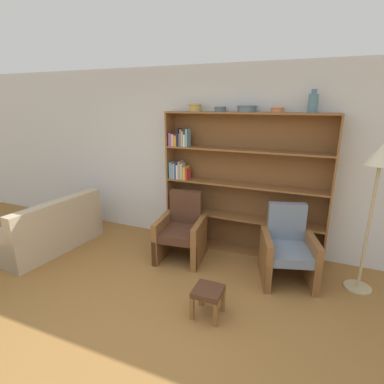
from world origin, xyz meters
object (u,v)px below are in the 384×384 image
bowl_terracotta (277,109)px  armchair_leather (182,231)px  bowl_olive (220,109)px  footstool (208,294)px  bookshelf (230,187)px  vase_tall (313,103)px  bowl_copper (247,108)px  floor_lamp (379,168)px  bowl_brass (195,107)px  couch (48,230)px  armchair_cushioned (288,249)px

bowl_terracotta → armchair_leather: size_ratio=0.19×
bowl_olive → footstool: 2.50m
bowl_terracotta → footstool: (-0.36, -1.60, -1.87)m
bookshelf → vase_tall: size_ratio=8.39×
bowl_copper → vase_tall: size_ratio=0.98×
bowl_olive → floor_lamp: (1.98, -0.41, -0.61)m
bowl_brass → armchair_leather: 1.82m
vase_tall → bowl_copper: bearing=-180.0°
bowl_brass → floor_lamp: (2.37, -0.41, -0.63)m
footstool → bowl_brass: bearing=116.9°
bookshelf → bowl_copper: size_ratio=8.59×
couch → bowl_terracotta: bearing=-66.3°
vase_tall → couch: vase_tall is taller
bookshelf → bowl_olive: bearing=-171.5°
armchair_cushioned → footstool: armchair_cushioned is taller
armchair_leather → floor_lamp: size_ratio=0.53×
bowl_brass → armchair_leather: (0.01, -0.52, -1.74)m
bookshelf → armchair_cushioned: (0.94, -0.55, -0.58)m
bowl_olive → bowl_terracotta: 0.78m
bowl_copper → floor_lamp: 1.77m
bookshelf → armchair_leather: bearing=-135.5°
floor_lamp → footstool: floor_lamp is taller
bookshelf → floor_lamp: size_ratio=1.33×
bowl_brass → vase_tall: vase_tall is taller
bowl_terracotta → armchair_cushioned: 1.83m
floor_lamp → couch: bearing=-171.6°
bowl_terracotta → floor_lamp: bearing=-19.0°
armchair_cushioned → bowl_brass: bearing=-35.6°
bowl_copper → floor_lamp: (1.60, -0.41, -0.62)m
footstool → armchair_leather: bearing=126.6°
bowl_brass → armchair_leather: size_ratio=0.21×
armchair_cushioned → floor_lamp: size_ratio=0.53×
bowl_terracotta → vase_tall: vase_tall is taller
bowl_terracotta → couch: (-3.23, -1.06, -1.84)m
bookshelf → footstool: (0.24, -1.62, -0.73)m
armchair_leather → armchair_cushioned: 1.49m
vase_tall → bowl_brass: bearing=180.0°
bowl_brass → bowl_terracotta: (1.17, 0.00, -0.02)m
bowl_olive → floor_lamp: size_ratio=0.10×
bowl_terracotta → footstool: 2.49m
bowl_olive → bowl_terracotta: size_ratio=0.98×
vase_tall → footstool: bearing=-116.4°
bowl_copper → vase_tall: bearing=0.0°
bowl_copper → armchair_leather: size_ratio=0.29×
bookshelf → armchair_cushioned: 1.23m
bookshelf → vase_tall: (1.03, -0.03, 1.22)m
armchair_cushioned → footstool: bearing=40.6°
bowl_olive → bowl_terracotta: (0.78, 0.00, -0.00)m
vase_tall → couch: 4.27m
couch → footstool: bearing=-95.1°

